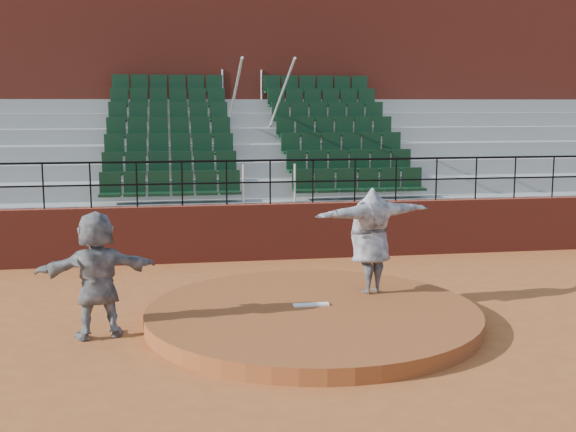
% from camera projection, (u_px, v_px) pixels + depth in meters
% --- Properties ---
extents(ground, '(90.00, 90.00, 0.00)m').
position_uv_depth(ground, '(313.00, 323.00, 11.92)').
color(ground, '#A55425').
rests_on(ground, ground).
extents(pitchers_mound, '(5.50, 5.50, 0.25)m').
position_uv_depth(pitchers_mound, '(313.00, 315.00, 11.90)').
color(pitchers_mound, brown).
rests_on(pitchers_mound, ground).
extents(pitching_rubber, '(0.60, 0.15, 0.03)m').
position_uv_depth(pitching_rubber, '(311.00, 305.00, 12.03)').
color(pitching_rubber, white).
rests_on(pitching_rubber, pitchers_mound).
extents(boundary_wall, '(24.00, 0.30, 1.30)m').
position_uv_depth(boundary_wall, '(270.00, 231.00, 16.69)').
color(boundary_wall, maroon).
rests_on(boundary_wall, ground).
extents(wall_railing, '(24.04, 0.05, 1.03)m').
position_uv_depth(wall_railing, '(270.00, 172.00, 16.48)').
color(wall_railing, black).
rests_on(wall_railing, boundary_wall).
extents(seating_deck, '(24.00, 5.97, 4.63)m').
position_uv_depth(seating_deck, '(252.00, 181.00, 20.13)').
color(seating_deck, gray).
rests_on(seating_deck, ground).
extents(press_box_facade, '(24.00, 3.00, 7.10)m').
position_uv_depth(press_box_facade, '(238.00, 104.00, 23.65)').
color(press_box_facade, maroon).
rests_on(press_box_facade, ground).
extents(pitcher, '(2.40, 1.28, 1.88)m').
position_uv_depth(pitcher, '(370.00, 240.00, 12.74)').
color(pitcher, black).
rests_on(pitcher, pitchers_mound).
extents(fielder, '(1.92, 0.92, 1.98)m').
position_uv_depth(fielder, '(97.00, 274.00, 11.06)').
color(fielder, black).
rests_on(fielder, ground).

